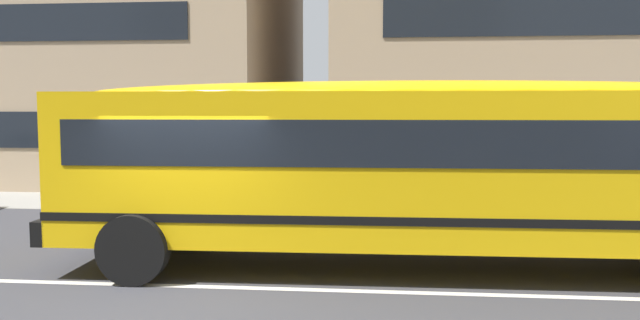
# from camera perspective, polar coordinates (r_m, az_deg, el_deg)

# --- Properties ---
(ground_plane) EXTENTS (400.00, 400.00, 0.00)m
(ground_plane) POSITION_cam_1_polar(r_m,az_deg,el_deg) (9.75, -11.96, -10.98)
(ground_plane) COLOR #38383D
(sidewalk_far) EXTENTS (120.00, 3.00, 0.01)m
(sidewalk_far) POSITION_cam_1_polar(r_m,az_deg,el_deg) (17.31, -3.97, -3.92)
(sidewalk_far) COLOR gray
(sidewalk_far) RESTS_ON ground_plane
(lane_centreline) EXTENTS (110.00, 0.16, 0.01)m
(lane_centreline) POSITION_cam_1_polar(r_m,az_deg,el_deg) (9.75, -11.96, -10.96)
(lane_centreline) COLOR silver
(lane_centreline) RESTS_ON ground_plane
(school_bus) EXTENTS (13.66, 3.24, 3.04)m
(school_bus) POSITION_cam_1_polar(r_m,az_deg,el_deg) (10.43, 11.11, 0.17)
(school_bus) COLOR yellow
(school_bus) RESTS_ON ground_plane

